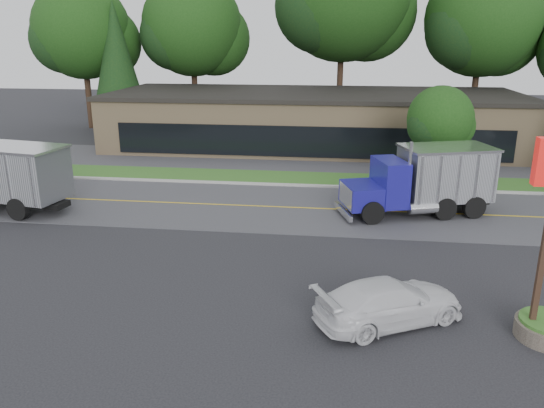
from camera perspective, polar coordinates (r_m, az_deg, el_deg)
The scene contains 15 objects.
ground at distance 19.60m, azimuth -5.77°, elevation -8.23°, with size 140.00×140.00×0.00m, color #2F2F33.
road at distance 27.82m, azimuth -1.65°, elevation -0.25°, with size 60.00×8.00×0.02m, color #55555A.
center_line at distance 27.82m, azimuth -1.65°, elevation -0.25°, with size 60.00×0.12×0.01m, color gold.
curb at distance 31.80m, azimuth -0.48°, elevation 2.04°, with size 60.00×0.30×0.12m, color #9E9E99.
grass_verge at distance 33.53m, azimuth -0.06°, elevation 2.86°, with size 60.00×3.40×0.03m, color #376021.
far_parking at distance 38.35m, azimuth 0.91°, elevation 4.73°, with size 60.00×7.00×0.02m, color #55555A.
strip_mall at distance 43.70m, azimuth 4.46°, elevation 8.93°, with size 32.00×12.00×4.00m, color tan.
tree_far_a at distance 54.83m, azimuth -19.52°, elevation 16.77°, with size 9.53×8.97×13.60m.
tree_far_b at distance 53.17m, azimuth -8.37°, elevation 17.97°, with size 9.96×9.37×14.21m.
tree_far_c at distance 51.42m, azimuth 7.87°, elevation 20.92°, with size 12.82×12.07×18.29m.
tree_far_d at distance 51.71m, azimuth 21.79°, elevation 17.47°, with size 10.44×9.83×14.90m.
evergreen_left at distance 51.34m, azimuth -16.35°, elevation 14.58°, with size 5.17×5.17×11.76m.
tree_verge at distance 33.09m, azimuth 17.70°, elevation 8.41°, with size 4.09×3.85×5.84m.
dump_truck_blue at distance 27.31m, azimuth 16.20°, elevation 2.64°, with size 7.69×4.53×3.36m.
rally_car at distance 16.99m, azimuth 12.52°, elevation -10.22°, with size 1.95×4.78×1.39m, color silver.
Camera 1 is at (4.18, -17.16, 8.48)m, focal length 35.00 mm.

